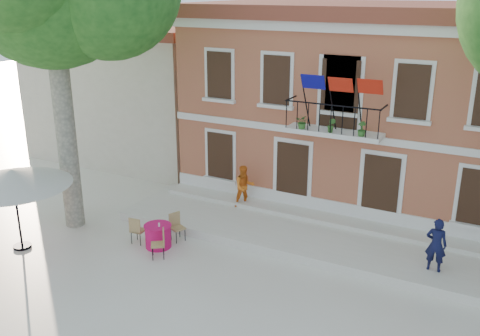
% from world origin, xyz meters
% --- Properties ---
extents(ground, '(90.00, 90.00, 0.00)m').
position_xyz_m(ground, '(0.00, 0.00, 0.00)').
color(ground, beige).
rests_on(ground, ground).
extents(main_building, '(13.50, 9.59, 7.50)m').
position_xyz_m(main_building, '(2.00, 9.99, 3.78)').
color(main_building, '#AA5F3D').
rests_on(main_building, ground).
extents(neighbor_west, '(9.40, 9.40, 6.40)m').
position_xyz_m(neighbor_west, '(-9.50, 11.00, 3.22)').
color(neighbor_west, beige).
rests_on(neighbor_west, ground).
extents(terrace, '(14.00, 3.40, 0.30)m').
position_xyz_m(terrace, '(2.00, 4.40, 0.15)').
color(terrace, silver).
rests_on(terrace, ground).
extents(patio_umbrella, '(3.62, 3.62, 2.69)m').
position_xyz_m(patio_umbrella, '(-6.38, -0.49, 2.42)').
color(patio_umbrella, black).
rests_on(patio_umbrella, ground).
extents(pedestrian_navy, '(0.59, 0.39, 1.61)m').
position_xyz_m(pedestrian_navy, '(5.80, 3.69, 1.11)').
color(pedestrian_navy, '#0F1233').
rests_on(pedestrian_navy, terrace).
extents(pedestrian_orange, '(0.97, 0.96, 1.58)m').
position_xyz_m(pedestrian_orange, '(-1.22, 5.33, 1.09)').
color(pedestrian_orange, orange).
rests_on(pedestrian_orange, terrace).
extents(cafe_table_3, '(1.71, 1.86, 0.95)m').
position_xyz_m(cafe_table_3, '(-2.47, 1.63, 0.43)').
color(cafe_table_3, '#BF1247').
rests_on(cafe_table_3, ground).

